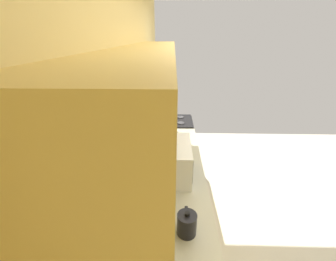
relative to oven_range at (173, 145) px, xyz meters
The scene contains 8 objects.
ground_plane 1.97m from the oven_range, 142.13° to the right, with size 6.08×6.08×0.00m, color beige.
wall_back 1.77m from the oven_range, 166.32° to the left, with size 3.92×0.12×2.66m, color #EECF7C.
counter_run 1.85m from the oven_range, behind, with size 3.12×0.63×0.92m.
upper_cabinets 2.27m from the oven_range, behind, with size 2.19×0.30×0.67m.
oven_range is the anchor object (origin of this frame).
microwave 1.55m from the oven_range, behind, with size 0.54×0.39×0.33m.
bowl 1.02m from the oven_range, behind, with size 0.18×0.18×0.06m.
kettle 2.17m from the oven_range, behind, with size 0.19×0.14×0.19m.
Camera 1 is at (-1.65, 1.18, 2.18)m, focal length 22.40 mm.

